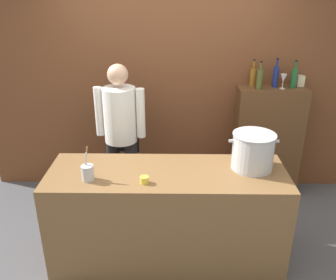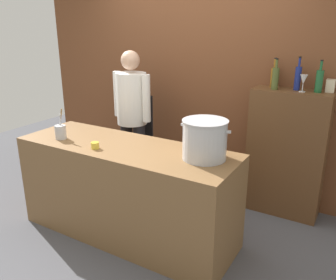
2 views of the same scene
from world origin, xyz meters
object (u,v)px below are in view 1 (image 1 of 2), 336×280
Objects in this scene: butter_jar at (144,180)px; wine_bottle_green at (294,78)px; stockpot_large at (253,151)px; spice_tin_cream at (300,81)px; wine_glass_tall at (283,79)px; chef at (121,130)px; wine_bottle_olive at (260,79)px; wine_bottle_cobalt at (276,76)px; wine_bottle_amber at (253,77)px; utensil_crock at (88,172)px.

butter_jar is 0.23× the size of wine_bottle_green.
spice_tin_cream reaches higher than stockpot_large.
wine_bottle_green reaches higher than butter_jar.
spice_tin_cream is at bearing 27.46° from wine_glass_tall.
chef reaches higher than stockpot_large.
wine_bottle_green is (0.64, 1.12, 0.37)m from stockpot_large.
wine_bottle_cobalt reaches higher than wine_bottle_olive.
spice_tin_cream is (0.54, 0.00, -0.05)m from wine_bottle_amber.
wine_bottle_olive and wine_bottle_green have the same top height.
butter_jar is at bearing 114.77° from chef.
utensil_crock is 0.95× the size of wine_bottle_olive.
wine_bottle_cobalt is at bearing 174.21° from wine_bottle_green.
chef is 0.96m from utensil_crock.
stockpot_large is 1.26m from wine_bottle_amber.
wine_bottle_cobalt is at bearing -171.02° from spice_tin_cream.
chef is 1.43m from stockpot_large.
wine_bottle_green is at bearing -8.48° from wine_bottle_amber.
wine_bottle_amber reaches higher than stockpot_large.
stockpot_large is 1.44m from spice_tin_cream.
spice_tin_cream is at bearing 8.98° from wine_bottle_cobalt.
wine_bottle_cobalt is 1.96× the size of wine_glass_tall.
wine_bottle_amber is at bearing 41.73° from utensil_crock.
chef is 1.60m from wine_bottle_olive.
wine_bottle_olive is at bearing -160.17° from chef.
utensil_crock is at bearing 174.46° from butter_jar.
wine_bottle_olive is at bearing -171.33° from wine_bottle_green.
chef is at bearing -167.01° from wine_bottle_olive.
wine_glass_tall is at bearing 64.41° from stockpot_large.
wine_bottle_amber is at bearing 169.33° from wine_bottle_cobalt.
wine_bottle_green is at bearing -5.79° from wine_bottle_cobalt.
butter_jar is 2.03m from wine_bottle_cobalt.
utensil_crock is 2.48m from wine_bottle_green.
wine_bottle_amber is 0.25m from wine_bottle_cobalt.
spice_tin_cream is at bearing 58.07° from stockpot_large.
wine_glass_tall is (0.26, 0.01, -0.00)m from wine_bottle_olive.
chef is at bearing -168.64° from wine_glass_tall.
wine_bottle_olive is at bearing -69.52° from wine_bottle_amber.
chef is at bearing -166.63° from spice_tin_cream.
chef is at bearing 81.35° from utensil_crock.
chef is at bearing -161.99° from wine_bottle_amber.
utensil_crock is 0.94× the size of wine_bottle_green.
wine_bottle_cobalt is at bearing 132.84° from wine_glass_tall.
wine_bottle_olive is at bearing -157.62° from wine_bottle_cobalt.
chef is 1.59m from wine_bottle_amber.
chef is 1.80m from wine_bottle_cobalt.
wine_bottle_amber is (1.12, 1.46, 0.50)m from butter_jar.
wine_bottle_cobalt is at bearing 68.68° from stockpot_large.
wine_bottle_green is (0.39, 0.06, -0.00)m from wine_bottle_olive.
stockpot_large is 2.60× the size of wine_glass_tall.
butter_jar is 2.26m from spice_tin_cream.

